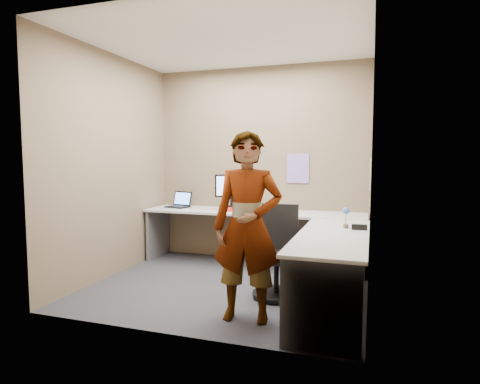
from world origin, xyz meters
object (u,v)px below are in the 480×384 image
(desk, at_px, (274,231))
(monitor, at_px, (232,188))
(office_chair, at_px, (277,260))
(person, at_px, (247,227))

(desk, relative_size, monitor, 6.61)
(desk, distance_m, monitor, 0.99)
(office_chair, height_order, person, person)
(monitor, bearing_deg, desk, -52.02)
(monitor, height_order, office_chair, monitor)
(monitor, bearing_deg, person, -81.65)
(desk, xyz_separation_m, monitor, (-0.71, 0.53, 0.46))
(desk, distance_m, person, 1.22)
(desk, xyz_separation_m, office_chair, (0.16, -0.50, -0.20))
(monitor, xyz_separation_m, office_chair, (0.87, -1.03, -0.66))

